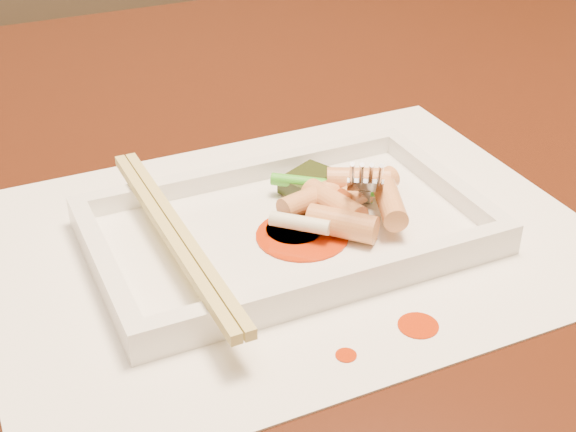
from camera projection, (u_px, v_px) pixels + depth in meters
name	position (u px, v px, depth m)	size (l,w,h in m)	color
table	(272.00, 276.00, 0.68)	(1.40, 0.90, 0.75)	black
placemat	(288.00, 240.00, 0.54)	(0.40, 0.30, 0.00)	white
sauce_splatter_a	(418.00, 326.00, 0.46)	(0.02, 0.02, 0.00)	#B92A05
sauce_splatter_b	(346.00, 355.00, 0.44)	(0.01, 0.01, 0.00)	#B92A05
plate_base	(288.00, 234.00, 0.54)	(0.26, 0.16, 0.01)	white
plate_rim_far	(246.00, 171.00, 0.59)	(0.26, 0.01, 0.01)	white
plate_rim_near	(340.00, 280.00, 0.48)	(0.26, 0.01, 0.01)	white
plate_rim_left	(104.00, 265.00, 0.49)	(0.01, 0.14, 0.01)	white
plate_rim_right	(444.00, 182.00, 0.58)	(0.01, 0.14, 0.01)	white
veg_piece	(309.00, 182.00, 0.58)	(0.04, 0.03, 0.01)	black
scallion_white	(300.00, 223.00, 0.52)	(0.01, 0.01, 0.04)	#EAEACC
scallion_green	(331.00, 186.00, 0.56)	(0.01, 0.01, 0.09)	green
chopstick_a	(169.00, 235.00, 0.50)	(0.01, 0.22, 0.01)	tan
chopstick_b	(181.00, 232.00, 0.50)	(0.01, 0.22, 0.01)	tan
fork	(372.00, 99.00, 0.54)	(0.09, 0.10, 0.14)	silver
sauce_blob_0	(302.00, 235.00, 0.53)	(0.06, 0.06, 0.00)	#B92A05
sauce_blob_1	(294.00, 230.00, 0.53)	(0.04, 0.04, 0.00)	#B92A05
rice_cake_0	(309.00, 200.00, 0.55)	(0.02, 0.02, 0.04)	#E3AB69
rice_cake_1	(334.00, 204.00, 0.54)	(0.02, 0.02, 0.05)	#E3AB69
rice_cake_2	(358.00, 180.00, 0.56)	(0.02, 0.02, 0.04)	#E3AB69
rice_cake_3	(368.00, 188.00, 0.56)	(0.02, 0.02, 0.05)	#E3AB69
rice_cake_4	(342.00, 224.00, 0.52)	(0.02, 0.02, 0.05)	#E3AB69
rice_cake_5	(390.00, 203.00, 0.53)	(0.02, 0.02, 0.05)	#E3AB69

